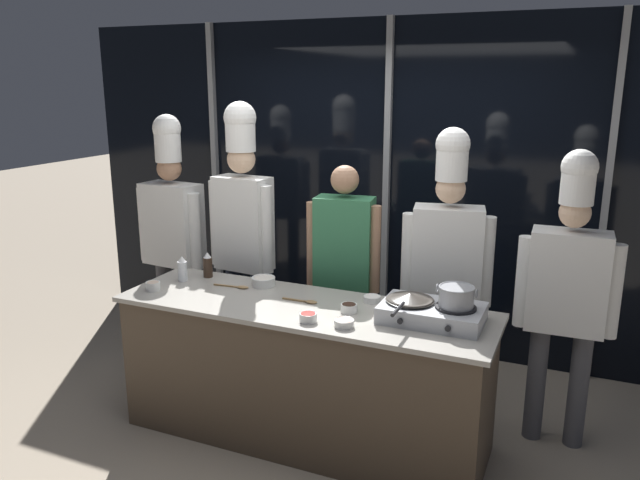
# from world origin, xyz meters

# --- Properties ---
(ground_plane) EXTENTS (24.00, 24.00, 0.00)m
(ground_plane) POSITION_xyz_m (0.00, 0.00, 0.00)
(ground_plane) COLOR gray
(window_wall_back) EXTENTS (5.80, 0.09, 2.70)m
(window_wall_back) POSITION_xyz_m (0.00, 1.65, 1.35)
(window_wall_back) COLOR black
(window_wall_back) RESTS_ON ground_plane
(demo_counter) EXTENTS (2.33, 0.71, 0.89)m
(demo_counter) POSITION_xyz_m (0.00, 0.00, 0.45)
(demo_counter) COLOR #4C3D2D
(demo_counter) RESTS_ON ground_plane
(portable_stove) EXTENTS (0.57, 0.38, 0.11)m
(portable_stove) POSITION_xyz_m (0.78, 0.06, 0.95)
(portable_stove) COLOR #B2B5BA
(portable_stove) RESTS_ON demo_counter
(frying_pan) EXTENTS (0.28, 0.48, 0.04)m
(frying_pan) POSITION_xyz_m (0.65, 0.05, 1.02)
(frying_pan) COLOR #38332D
(frying_pan) RESTS_ON portable_stove
(stock_pot) EXTENTS (0.23, 0.20, 0.12)m
(stock_pot) POSITION_xyz_m (0.91, 0.06, 1.06)
(stock_pot) COLOR #93969B
(stock_pot) RESTS_ON portable_stove
(squeeze_bottle_soy) EXTENTS (0.06, 0.06, 0.18)m
(squeeze_bottle_soy) POSITION_xyz_m (-0.84, 0.24, 0.98)
(squeeze_bottle_soy) COLOR #332319
(squeeze_bottle_soy) RESTS_ON demo_counter
(squeeze_bottle_clear) EXTENTS (0.06, 0.06, 0.17)m
(squeeze_bottle_clear) POSITION_xyz_m (-0.95, 0.10, 0.98)
(squeeze_bottle_clear) COLOR white
(squeeze_bottle_clear) RESTS_ON demo_counter
(prep_bowl_bell_pepper) EXTENTS (0.10, 0.10, 0.05)m
(prep_bowl_bell_pepper) POSITION_xyz_m (0.14, -0.23, 0.92)
(prep_bowl_bell_pepper) COLOR white
(prep_bowl_bell_pepper) RESTS_ON demo_counter
(prep_bowl_rice) EXTENTS (0.11, 0.11, 0.04)m
(prep_bowl_rice) POSITION_xyz_m (0.36, 0.22, 0.92)
(prep_bowl_rice) COLOR white
(prep_bowl_rice) RESTS_ON demo_counter
(prep_bowl_chicken) EXTENTS (0.09, 0.09, 0.06)m
(prep_bowl_chicken) POSITION_xyz_m (-1.01, -0.14, 0.93)
(prep_bowl_chicken) COLOR white
(prep_bowl_chicken) RESTS_ON demo_counter
(prep_bowl_shrimp) EXTENTS (0.11, 0.11, 0.04)m
(prep_bowl_shrimp) POSITION_xyz_m (0.35, -0.22, 0.92)
(prep_bowl_shrimp) COLOR white
(prep_bowl_shrimp) RESTS_ON demo_counter
(prep_bowl_soy_glaze) EXTENTS (0.10, 0.10, 0.05)m
(prep_bowl_soy_glaze) POSITION_xyz_m (0.29, -0.00, 0.92)
(prep_bowl_soy_glaze) COLOR white
(prep_bowl_soy_glaze) RESTS_ON demo_counter
(prep_bowl_onion) EXTENTS (0.16, 0.16, 0.06)m
(prep_bowl_onion) POSITION_xyz_m (-0.40, 0.23, 0.93)
(prep_bowl_onion) COLOR white
(prep_bowl_onion) RESTS_ON demo_counter
(serving_spoon_slotted) EXTENTS (0.23, 0.05, 0.02)m
(serving_spoon_slotted) POSITION_xyz_m (-0.00, 0.05, 0.90)
(serving_spoon_slotted) COLOR olive
(serving_spoon_slotted) RESTS_ON demo_counter
(serving_spoon_solid) EXTENTS (0.25, 0.06, 0.02)m
(serving_spoon_solid) POSITION_xyz_m (-0.53, 0.12, 0.90)
(serving_spoon_solid) COLOR olive
(serving_spoon_solid) RESTS_ON demo_counter
(chef_head) EXTENTS (0.61, 0.29, 1.97)m
(chef_head) POSITION_xyz_m (-1.46, 0.69, 1.11)
(chef_head) COLOR #4C4C51
(chef_head) RESTS_ON ground_plane
(chef_sous) EXTENTS (0.54, 0.25, 2.08)m
(chef_sous) POSITION_xyz_m (-0.78, 0.63, 1.24)
(chef_sous) COLOR #2D3856
(chef_sous) RESTS_ON ground_plane
(person_guest) EXTENTS (0.52, 0.25, 1.67)m
(person_guest) POSITION_xyz_m (0.02, 0.61, 1.02)
(person_guest) COLOR #4C4C51
(person_guest) RESTS_ON ground_plane
(chef_line) EXTENTS (0.58, 0.31, 1.94)m
(chef_line) POSITION_xyz_m (0.72, 0.67, 1.12)
(chef_line) COLOR #2D3856
(chef_line) RESTS_ON ground_plane
(chef_pastry) EXTENTS (0.59, 0.25, 1.85)m
(chef_pastry) POSITION_xyz_m (1.46, 0.59, 1.05)
(chef_pastry) COLOR #4C4C51
(chef_pastry) RESTS_ON ground_plane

